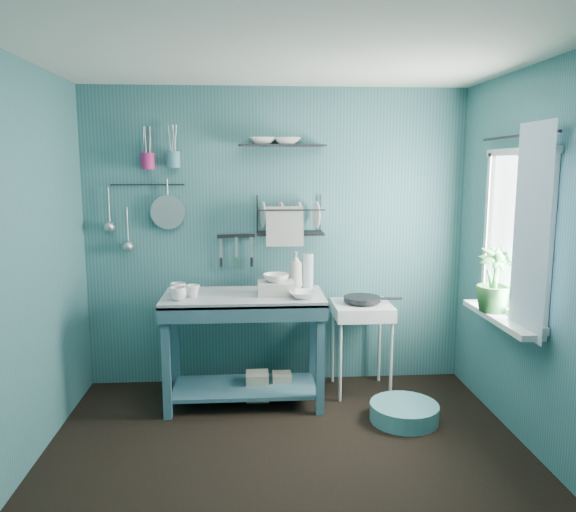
{
  "coord_description": "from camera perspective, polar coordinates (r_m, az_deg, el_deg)",
  "views": [
    {
      "loc": [
        -0.23,
        -3.22,
        1.85
      ],
      "look_at": [
        0.05,
        0.85,
        1.2
      ],
      "focal_mm": 35.0,
      "sensor_mm": 36.0,
      "label": 1
    }
  ],
  "objects": [
    {
      "name": "floor",
      "position": [
        3.72,
        0.14,
        -20.78
      ],
      "size": [
        3.2,
        3.2,
        0.0
      ],
      "primitive_type": "plane",
      "color": "black",
      "rests_on": "ground"
    },
    {
      "name": "ceiling",
      "position": [
        3.29,
        0.16,
        20.45
      ],
      "size": [
        3.2,
        3.2,
        0.0
      ],
      "primitive_type": "plane",
      "rotation": [
        3.14,
        0.0,
        0.0
      ],
      "color": "silver",
      "rests_on": "ground"
    },
    {
      "name": "wall_back",
      "position": [
        4.76,
        -1.14,
        1.82
      ],
      "size": [
        3.2,
        0.0,
        3.2
      ],
      "primitive_type": "plane",
      "rotation": [
        1.57,
        0.0,
        0.0
      ],
      "color": "#326366",
      "rests_on": "ground"
    },
    {
      "name": "wall_front",
      "position": [
        1.83,
        3.56,
        -10.06
      ],
      "size": [
        3.2,
        0.0,
        3.2
      ],
      "primitive_type": "plane",
      "rotation": [
        -1.57,
        0.0,
        0.0
      ],
      "color": "#326366",
      "rests_on": "ground"
    },
    {
      "name": "wall_left",
      "position": [
        3.55,
        -26.6,
        -1.65
      ],
      "size": [
        0.0,
        3.0,
        3.0
      ],
      "primitive_type": "plane",
      "rotation": [
        1.57,
        0.0,
        1.57
      ],
      "color": "#326366",
      "rests_on": "ground"
    },
    {
      "name": "wall_right",
      "position": [
        3.75,
        25.34,
        -1.03
      ],
      "size": [
        0.0,
        3.0,
        3.0
      ],
      "primitive_type": "plane",
      "rotation": [
        1.57,
        0.0,
        -1.57
      ],
      "color": "#326366",
      "rests_on": "ground"
    },
    {
      "name": "work_counter",
      "position": [
        4.47,
        -4.46,
        -9.39
      ],
      "size": [
        1.28,
        0.71,
        0.88
      ],
      "primitive_type": "cube",
      "rotation": [
        0.0,
        0.0,
        0.08
      ],
      "color": "#356170",
      "rests_on": "floor"
    },
    {
      "name": "mug_left",
      "position": [
        4.22,
        -11.11,
        -3.8
      ],
      "size": [
        0.12,
        0.12,
        0.1
      ],
      "primitive_type": "imported",
      "color": "white",
      "rests_on": "work_counter"
    },
    {
      "name": "mug_mid",
      "position": [
        4.3,
        -9.62,
        -3.52
      ],
      "size": [
        0.14,
        0.14,
        0.09
      ],
      "primitive_type": "imported",
      "rotation": [
        0.0,
        0.0,
        0.52
      ],
      "color": "white",
      "rests_on": "work_counter"
    },
    {
      "name": "mug_right",
      "position": [
        4.38,
        -11.12,
        -3.33
      ],
      "size": [
        0.17,
        0.17,
        0.1
      ],
      "primitive_type": "imported",
      "rotation": [
        0.0,
        0.0,
        1.05
      ],
      "color": "white",
      "rests_on": "work_counter"
    },
    {
      "name": "wash_tub",
      "position": [
        4.33,
        -1.23,
        -3.29
      ],
      "size": [
        0.28,
        0.22,
        0.1
      ],
      "primitive_type": "cube",
      "color": "beige",
      "rests_on": "work_counter"
    },
    {
      "name": "tub_bowl",
      "position": [
        4.31,
        -1.23,
        -2.24
      ],
      "size": [
        0.2,
        0.19,
        0.06
      ],
      "primitive_type": "imported",
      "color": "white",
      "rests_on": "wash_tub"
    },
    {
      "name": "soap_bottle",
      "position": [
        4.53,
        0.78,
        -1.43
      ],
      "size": [
        0.11,
        0.12,
        0.3
      ],
      "primitive_type": "imported",
      "color": "beige",
      "rests_on": "work_counter"
    },
    {
      "name": "water_bottle",
      "position": [
        4.56,
        2.02,
        -1.49
      ],
      "size": [
        0.09,
        0.09,
        0.28
      ],
      "primitive_type": "cylinder",
      "color": "#AFBDC3",
      "rests_on": "work_counter"
    },
    {
      "name": "counter_bowl",
      "position": [
        4.22,
        1.58,
        -3.93
      ],
      "size": [
        0.22,
        0.22,
        0.05
      ],
      "primitive_type": "imported",
      "color": "white",
      "rests_on": "work_counter"
    },
    {
      "name": "hotplate_stand",
      "position": [
        4.73,
        7.42,
        -9.19
      ],
      "size": [
        0.52,
        0.52,
        0.75
      ],
      "primitive_type": "cube",
      "rotation": [
        0.0,
        0.0,
        -0.13
      ],
      "color": "silver",
      "rests_on": "floor"
    },
    {
      "name": "frying_pan",
      "position": [
        4.62,
        7.52,
        -4.34
      ],
      "size": [
        0.3,
        0.3,
        0.03
      ],
      "primitive_type": "cylinder",
      "color": "black",
      "rests_on": "hotplate_stand"
    },
    {
      "name": "knife_strip",
      "position": [
        4.72,
        -5.3,
        2.03
      ],
      "size": [
        0.32,
        0.07,
        0.03
      ],
      "primitive_type": "cube",
      "rotation": [
        0.0,
        0.0,
        0.16
      ],
      "color": "black",
      "rests_on": "wall_back"
    },
    {
      "name": "dish_rack",
      "position": [
        4.62,
        0.19,
        4.19
      ],
      "size": [
        0.58,
        0.31,
        0.32
      ],
      "primitive_type": "cube",
      "rotation": [
        0.0,
        0.0,
        0.13
      ],
      "color": "black",
      "rests_on": "wall_back"
    },
    {
      "name": "upper_shelf",
      "position": [
        4.63,
        -0.59,
        11.17
      ],
      "size": [
        0.71,
        0.25,
        0.01
      ],
      "primitive_type": "cube",
      "rotation": [
        0.0,
        0.0,
        0.1
      ],
      "color": "black",
      "rests_on": "wall_back"
    },
    {
      "name": "shelf_bowl_left",
      "position": [
        4.62,
        -2.64,
        11.53
      ],
      "size": [
        0.24,
        0.24,
        0.06
      ],
      "primitive_type": "imported",
      "rotation": [
        0.0,
        0.0,
        -0.06
      ],
      "color": "white",
      "rests_on": "upper_shelf"
    },
    {
      "name": "shelf_bowl_right",
      "position": [
        4.63,
        -0.09,
        11.79
      ],
      "size": [
        0.25,
        0.25,
        0.05
      ],
      "primitive_type": "imported",
      "rotation": [
        0.0,
        0.0,
        -0.14
      ],
      "color": "white",
      "rests_on": "upper_shelf"
    },
    {
      "name": "utensil_cup_magenta",
      "position": [
        4.71,
        -14.05,
        9.32
      ],
      "size": [
        0.11,
        0.11,
        0.13
      ],
      "primitive_type": "cylinder",
      "color": "#A71E5D",
      "rests_on": "wall_back"
    },
    {
      "name": "utensil_cup_teal",
      "position": [
        4.68,
        -11.58,
        9.57
      ],
      "size": [
        0.11,
        0.11,
        0.13
      ],
      "primitive_type": "cylinder",
      "color": "teal",
      "rests_on": "wall_back"
    },
    {
      "name": "colander",
      "position": [
        4.73,
        -12.11,
        4.39
      ],
      "size": [
        0.28,
        0.03,
        0.28
      ],
      "primitive_type": "cylinder",
      "rotation": [
        1.54,
        0.0,
        0.0
      ],
      "color": "#B0B5B9",
      "rests_on": "wall_back"
    },
    {
      "name": "ladle_outer",
      "position": [
        4.83,
        -17.74,
        4.88
      ],
      "size": [
        0.01,
        0.01,
        0.3
      ],
      "primitive_type": "cylinder",
      "color": "#B0B5B9",
      "rests_on": "wall_back"
    },
    {
      "name": "ladle_inner",
      "position": [
        4.81,
        -16.0,
        2.99
      ],
      "size": [
        0.01,
        0.01,
        0.3
      ],
      "primitive_type": "cylinder",
      "color": "#B0B5B9",
      "rests_on": "wall_back"
    },
    {
      "name": "hook_rail",
      "position": [
        4.76,
        -14.08,
        7.04
      ],
      "size": [
        0.6,
        0.01,
        0.01
      ],
      "primitive_type": "cylinder",
      "rotation": [
        0.0,
        1.57,
        0.0
      ],
      "color": "black",
      "rests_on": "wall_back"
    },
    {
      "name": "window_glass",
      "position": [
        4.12,
        22.27,
        2.11
      ],
      "size": [
        0.0,
        1.1,
        1.1
      ],
      "primitive_type": "plane",
      "rotation": [
        1.57,
        0.0,
        1.57
      ],
      "color": "white",
      "rests_on": "wall_right"
    },
    {
      "name": "windowsill",
      "position": [
        4.19,
        20.73,
        -5.93
      ],
      "size": [
        0.16,
        0.95,
        0.04
      ],
      "primitive_type": "cube",
      "color": "silver",
      "rests_on": "wall_right"
    },
    {
      "name": "curtain",
      "position": [
        3.82,
        23.41,
        2.3
      ],
      "size": [
        0.0,
        1.35,
        1.35
      ],
      "primitive_type": "plane",
      "rotation": [
        1.57,
        0.0,
        1.57
      ],
      "color": "white",
      "rests_on": "wall_right"
    },
    {
      "name": "curtain_rod",
      "position": [
        4.08,
        22.25,
        11.21
      ],
      "size": [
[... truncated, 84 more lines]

